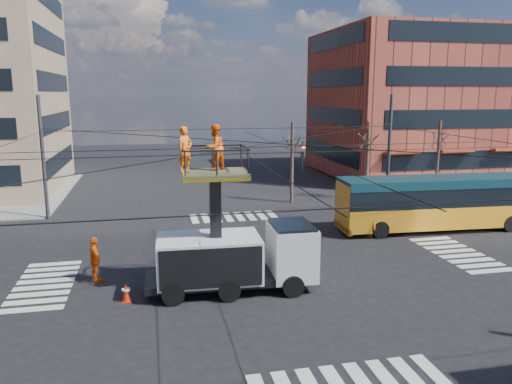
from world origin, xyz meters
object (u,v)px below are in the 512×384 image
object	(u,v)px
city_bus	(443,201)
flagger	(370,222)
traffic_cone	(126,292)
worker_ground	(95,260)
utility_truck	(235,239)

from	to	relation	value
city_bus	flagger	xyz separation A→B (m)	(-4.99, -0.72, -0.83)
traffic_cone	worker_ground	xyz separation A→B (m)	(-1.37, 2.43, 0.63)
flagger	worker_ground	bearing A→B (deg)	-85.34
city_bus	worker_ground	xyz separation A→B (m)	(-19.58, -4.52, -0.71)
utility_truck	traffic_cone	world-z (taller)	utility_truck
worker_ground	flagger	bearing A→B (deg)	-95.29
utility_truck	worker_ground	bearing A→B (deg)	162.15
city_bus	traffic_cone	distance (m)	19.54
city_bus	worker_ground	size ratio (longest dim) A/B	6.29
traffic_cone	worker_ground	bearing A→B (deg)	119.43
utility_truck	city_bus	xyz separation A→B (m)	(13.77, 6.66, -0.46)
utility_truck	worker_ground	world-z (taller)	utility_truck
worker_ground	flagger	size ratio (longest dim) A/B	1.13
city_bus	flagger	size ratio (longest dim) A/B	7.11
utility_truck	traffic_cone	bearing A→B (deg)	-173.85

